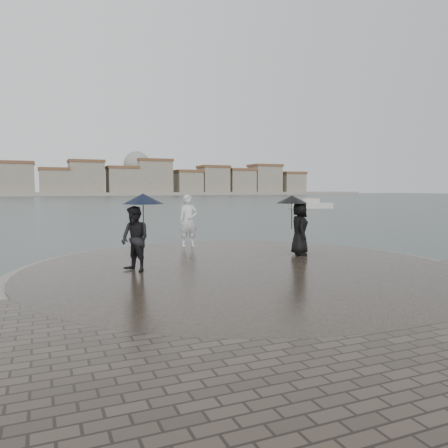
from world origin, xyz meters
name	(u,v)px	position (x,y,z in m)	size (l,w,h in m)	color
ground	(314,311)	(0.00, 0.00, 0.00)	(400.00, 400.00, 0.00)	#2B3835
kerb_ring	(242,273)	(0.00, 3.50, 0.16)	(12.50, 12.50, 0.32)	gray
quay_tip	(242,273)	(0.00, 3.50, 0.18)	(11.90, 11.90, 0.36)	#2D261E
statue	(188,221)	(-0.05, 8.09, 1.33)	(0.71, 0.46, 1.94)	silver
visitor_left	(137,228)	(-2.84, 3.94, 1.49)	(1.28, 1.17, 2.04)	black
visitor_right	(298,221)	(2.57, 4.70, 1.48)	(1.20, 1.13, 1.95)	black
far_skyline	(35,180)	(-6.29, 160.71, 5.61)	(260.00, 20.00, 37.00)	gray
boats	(150,208)	(6.06, 39.85, 0.38)	(47.83, 3.18, 1.50)	beige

